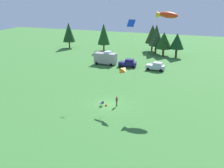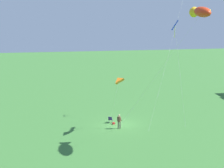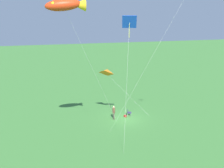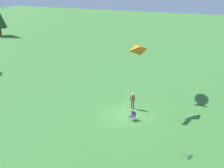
% 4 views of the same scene
% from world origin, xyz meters
% --- Properties ---
extents(ground_plane, '(160.00, 160.00, 0.00)m').
position_xyz_m(ground_plane, '(0.00, 0.00, 0.00)').
color(ground_plane, '#3A7332').
extents(person_kite_flyer, '(0.35, 0.56, 1.74)m').
position_xyz_m(person_kite_flyer, '(1.34, -0.15, 1.02)').
color(person_kite_flyer, '#574F44').
rests_on(person_kite_flyer, ground).
extents(folding_chair, '(0.63, 0.63, 0.82)m').
position_xyz_m(folding_chair, '(-0.83, -0.84, 0.49)').
color(folding_chair, navy).
rests_on(folding_chair, ground).
extents(backpack_on_grass, '(0.34, 0.39, 0.22)m').
position_xyz_m(backpack_on_grass, '(-0.27, -0.54, 0.11)').
color(backpack_on_grass, '#A5201E').
rests_on(backpack_on_grass, ground).
extents(kite_large_fish, '(7.93, 7.38, 14.15)m').
position_xyz_m(kite_large_fish, '(7.14, 6.59, 13.53)').
color(kite_large_fish, red).
rests_on(kite_large_fish, ground).
extents(kite_diamond_blue, '(1.62, 2.13, 12.68)m').
position_xyz_m(kite_diamond_blue, '(1.63, 6.22, 11.89)').
color(kite_diamond_blue, blue).
rests_on(kite_diamond_blue, ground).
extents(kite_delta_orange, '(6.34, 1.76, 6.58)m').
position_xyz_m(kite_delta_orange, '(2.05, -0.53, 6.09)').
color(kite_delta_orange, orange).
rests_on(kite_delta_orange, ground).
extents(kite_diamond_rainbow, '(6.23, 6.47, 16.23)m').
position_xyz_m(kite_diamond_rainbow, '(-2.75, 8.76, 14.86)').
color(kite_diamond_rainbow, '#D63F9E').
rests_on(kite_diamond_rainbow, ground).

